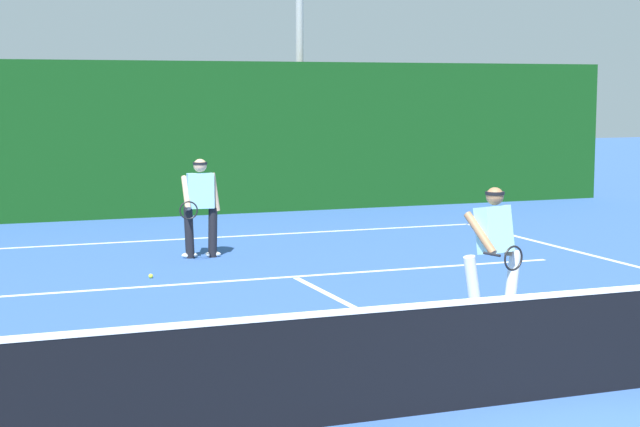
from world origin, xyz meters
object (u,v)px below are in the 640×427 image
light_pole (299,22)px  player_near (494,247)px  player_far (200,204)px  tennis_ball (151,276)px

light_pole → player_near: bearing=-98.9°
player_near → player_far: size_ratio=0.98×
player_far → light_pole: size_ratio=0.23×
player_near → player_far: player_far is taller
player_near → tennis_ball: bearing=-65.8°
player_far → tennis_ball: 2.10m
player_near → player_far: bearing=-83.8°
player_near → light_pole: size_ratio=0.23×
player_near → tennis_ball: size_ratio=24.10×
player_near → light_pole: light_pole is taller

